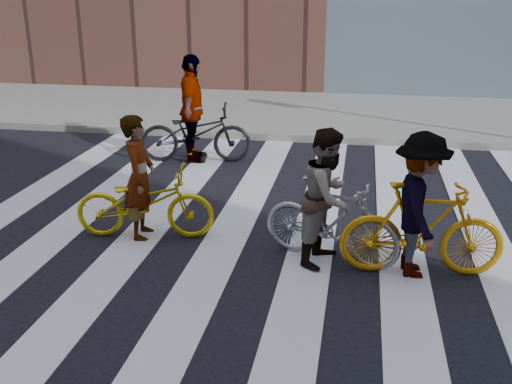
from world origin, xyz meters
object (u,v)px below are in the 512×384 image
(bike_yellow_left, at_px, (145,203))
(bike_silver_mid, at_px, (331,221))
(bike_dark_rear, at_px, (196,133))
(bike_yellow_right, at_px, (422,230))
(rider_rear, at_px, (192,109))
(rider_mid, at_px, (328,197))
(rider_left, at_px, (139,177))
(rider_right, at_px, (420,206))

(bike_yellow_left, distance_m, bike_silver_mid, 2.40)
(bike_silver_mid, xyz_separation_m, bike_dark_rear, (-2.66, 3.71, 0.02))
(bike_yellow_right, xyz_separation_m, bike_dark_rear, (-3.66, 3.88, -0.02))
(bike_dark_rear, height_order, rider_rear, rider_rear)
(bike_yellow_right, relative_size, rider_mid, 1.12)
(rider_rear, bearing_deg, bike_yellow_left, 176.11)
(rider_left, distance_m, rider_right, 3.42)
(bike_yellow_left, xyz_separation_m, bike_dark_rear, (-0.28, 3.41, 0.06))
(bike_dark_rear, bearing_deg, rider_right, -146.42)
(bike_yellow_left, xyz_separation_m, rider_left, (-0.05, 0.00, 0.34))
(rider_rear, bearing_deg, bike_yellow_right, -145.64)
(rider_left, relative_size, rider_mid, 1.00)
(rider_mid, bearing_deg, bike_silver_mid, -71.29)
(rider_mid, relative_size, rider_rear, 0.83)
(bike_yellow_left, bearing_deg, bike_yellow_right, -105.88)
(bike_silver_mid, relative_size, rider_rear, 0.87)
(bike_yellow_left, bearing_deg, rider_mid, -105.33)
(rider_right, bearing_deg, bike_dark_rear, 37.83)
(rider_left, height_order, rider_right, rider_right)
(bike_yellow_left, distance_m, rider_mid, 2.37)
(bike_dark_rear, xyz_separation_m, rider_right, (3.61, -3.88, 0.29))
(bike_silver_mid, bearing_deg, bike_dark_rear, 54.27)
(rider_left, height_order, rider_rear, rider_rear)
(rider_left, bearing_deg, bike_silver_mid, -105.03)
(rider_left, xyz_separation_m, rider_rear, (-0.28, 3.41, 0.17))
(bike_yellow_left, xyz_separation_m, rider_right, (3.34, -0.47, 0.36))
(bike_dark_rear, height_order, rider_left, rider_left)
(rider_rear, bearing_deg, bike_silver_mid, -153.28)
(bike_silver_mid, xyz_separation_m, rider_right, (0.96, -0.17, 0.31))
(bike_yellow_right, relative_size, bike_dark_rear, 0.90)
(bike_dark_rear, relative_size, rider_mid, 1.25)
(bike_yellow_left, distance_m, rider_right, 3.39)
(bike_dark_rear, relative_size, rider_rear, 1.04)
(rider_left, distance_m, rider_rear, 3.43)
(bike_yellow_left, xyz_separation_m, rider_mid, (2.33, -0.30, 0.34))
(rider_left, bearing_deg, bike_yellow_right, -105.76)
(bike_silver_mid, distance_m, rider_rear, 4.62)
(bike_yellow_left, xyz_separation_m, bike_silver_mid, (2.38, -0.30, 0.04))
(rider_left, bearing_deg, rider_mid, -105.18)
(bike_silver_mid, bearing_deg, rider_left, 101.67)
(rider_left, height_order, rider_mid, rider_mid)
(rider_mid, bearing_deg, bike_yellow_left, 101.37)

